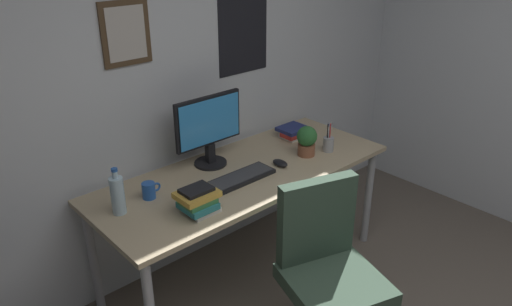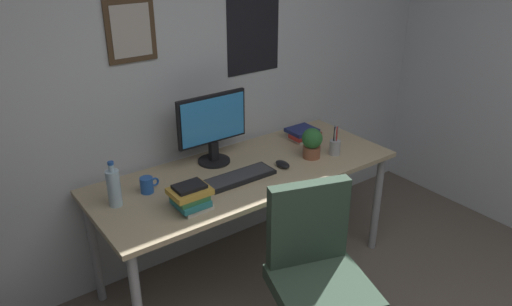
# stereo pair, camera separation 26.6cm
# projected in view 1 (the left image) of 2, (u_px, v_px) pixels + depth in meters

# --- Properties ---
(wall_back) EXTENTS (4.40, 0.10, 2.60)m
(wall_back) POSITION_uv_depth(u_px,v_px,m) (169.00, 72.00, 2.86)
(wall_back) COLOR silver
(wall_back) RESTS_ON ground_plane
(desk) EXTENTS (1.86, 0.74, 0.75)m
(desk) POSITION_uv_depth(u_px,v_px,m) (245.00, 181.00, 2.94)
(desk) COLOR tan
(desk) RESTS_ON ground_plane
(office_chair) EXTENTS (0.58, 0.60, 0.95)m
(office_chair) POSITION_uv_depth(u_px,v_px,m) (327.00, 265.00, 2.45)
(office_chair) COLOR #334738
(office_chair) RESTS_ON ground_plane
(monitor) EXTENTS (0.46, 0.20, 0.43)m
(monitor) POSITION_uv_depth(u_px,v_px,m) (209.00, 128.00, 2.90)
(monitor) COLOR black
(monitor) RESTS_ON desk
(keyboard) EXTENTS (0.43, 0.15, 0.03)m
(keyboard) POSITION_uv_depth(u_px,v_px,m) (240.00, 178.00, 2.80)
(keyboard) COLOR black
(keyboard) RESTS_ON desk
(computer_mouse) EXTENTS (0.06, 0.11, 0.04)m
(computer_mouse) POSITION_uv_depth(u_px,v_px,m) (280.00, 163.00, 2.97)
(computer_mouse) COLOR black
(computer_mouse) RESTS_ON desk
(water_bottle) EXTENTS (0.07, 0.07, 0.25)m
(water_bottle) POSITION_uv_depth(u_px,v_px,m) (118.00, 195.00, 2.44)
(water_bottle) COLOR silver
(water_bottle) RESTS_ON desk
(coffee_mug_near) EXTENTS (0.11, 0.07, 0.09)m
(coffee_mug_near) POSITION_uv_depth(u_px,v_px,m) (149.00, 190.00, 2.60)
(coffee_mug_near) COLOR #2659B2
(coffee_mug_near) RESTS_ON desk
(potted_plant) EXTENTS (0.13, 0.13, 0.20)m
(potted_plant) POSITION_uv_depth(u_px,v_px,m) (307.00, 140.00, 3.07)
(potted_plant) COLOR brown
(potted_plant) RESTS_ON desk
(pen_cup) EXTENTS (0.07, 0.07, 0.20)m
(pen_cup) POSITION_uv_depth(u_px,v_px,m) (328.00, 143.00, 3.15)
(pen_cup) COLOR #9EA0A5
(pen_cup) RESTS_ON desk
(book_stack_left) EXTENTS (0.21, 0.17, 0.07)m
(book_stack_left) POSITION_uv_depth(u_px,v_px,m) (294.00, 132.00, 3.37)
(book_stack_left) COLOR silver
(book_stack_left) RESTS_ON desk
(book_stack_right) EXTENTS (0.20, 0.17, 0.14)m
(book_stack_right) POSITION_uv_depth(u_px,v_px,m) (198.00, 201.00, 2.46)
(book_stack_right) COLOR silver
(book_stack_right) RESTS_ON desk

